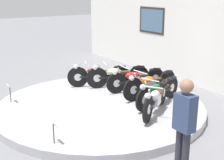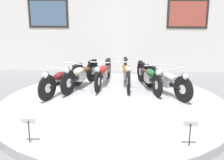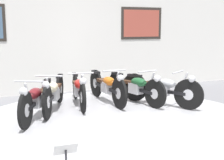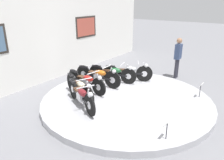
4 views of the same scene
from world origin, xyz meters
The scene contains 12 objects.
ground_plane centered at (0.00, 0.00, 0.00)m, with size 60.00×60.00×0.00m, color slate.
display_platform centered at (0.00, 0.00, 0.10)m, with size 5.63×5.63×0.20m, color #ADADB2.
back_wall centered at (0.00, 3.96, 1.86)m, with size 14.00×0.22×3.72m.
motorcycle_maroon centered at (-1.37, 0.77, 0.59)m, with size 0.90×1.84×0.81m.
motorcycle_cream centered at (-0.96, 1.22, 0.60)m, with size 0.82×1.89×0.81m.
motorcycle_red centered at (-0.34, 1.47, 0.58)m, with size 0.54×1.98×0.80m.
motorcycle_orange centered at (0.34, 1.47, 0.60)m, with size 0.54×2.03×0.81m.
motorcycle_green centered at (0.95, 1.22, 0.58)m, with size 0.66×1.93×0.79m.
motorcycle_silver centered at (1.37, 0.77, 0.59)m, with size 1.12×1.73×0.81m.
info_placard_front_left centered at (-1.44, -2.00, 0.56)m, with size 0.26×0.11×0.51m.
info_placard_front_centre centered at (1.44, -2.00, 0.56)m, with size 0.26×0.11×0.51m.
visitor_standing centered at (3.46, -0.46, 1.02)m, with size 0.36×0.23×1.78m.
Camera 4 is at (-5.75, -3.48, 3.30)m, focal length 35.00 mm.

